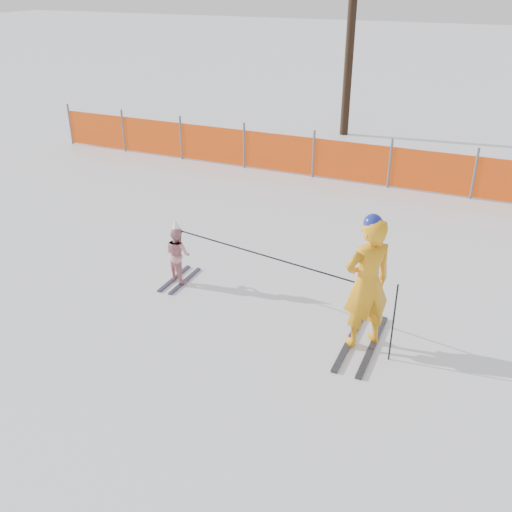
{
  "coord_description": "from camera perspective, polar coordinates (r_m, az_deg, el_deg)",
  "views": [
    {
      "loc": [
        3.16,
        -6.64,
        4.92
      ],
      "look_at": [
        0.0,
        0.5,
        1.0
      ],
      "focal_mm": 40.0,
      "sensor_mm": 36.0,
      "label": 1
    }
  ],
  "objects": [
    {
      "name": "ground",
      "position": [
        8.85,
        -1.32,
        -7.13
      ],
      "size": [
        120.0,
        120.0,
        0.0
      ],
      "primitive_type": "plane",
      "color": "white",
      "rests_on": "ground"
    },
    {
      "name": "child",
      "position": [
        9.96,
        -7.82,
        0.27
      ],
      "size": [
        0.59,
        1.02,
        1.18
      ],
      "color": "black",
      "rests_on": "ground"
    },
    {
      "name": "ski_poles",
      "position": [
        8.55,
        3.9,
        -1.6
      ],
      "size": [
        3.78,
        0.79,
        1.21
      ],
      "color": "black",
      "rests_on": "ground"
    },
    {
      "name": "safety_fence",
      "position": [
        15.34,
        4.38,
        10.05
      ],
      "size": [
        15.38,
        0.06,
        1.25
      ],
      "color": "#595960",
      "rests_on": "ground"
    },
    {
      "name": "adult",
      "position": [
        8.08,
        11.05,
        -2.66
      ],
      "size": [
        0.85,
        1.63,
        2.07
      ],
      "color": "black",
      "rests_on": "ground"
    }
  ]
}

